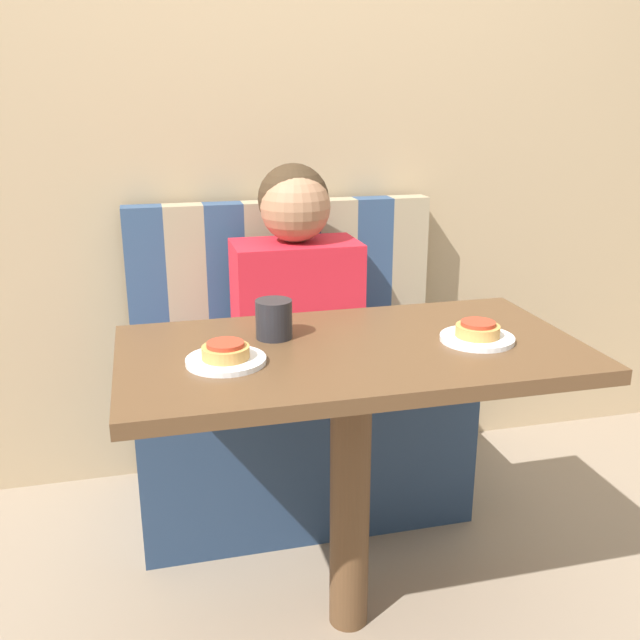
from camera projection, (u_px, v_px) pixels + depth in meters
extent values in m
plane|color=gray|center=(348.00, 619.00, 1.88)|extent=(12.00, 12.00, 0.00)
cube|color=tan|center=(273.00, 100.00, 2.35)|extent=(7.00, 0.05, 2.60)
cube|color=navy|center=(298.00, 442.00, 2.38)|extent=(1.03, 0.55, 0.42)
cube|color=navy|center=(147.00, 291.00, 2.34)|extent=(0.13, 0.08, 0.56)
cube|color=tan|center=(187.00, 289.00, 2.37)|extent=(0.13, 0.08, 0.56)
cube|color=navy|center=(226.00, 286.00, 2.40)|extent=(0.13, 0.08, 0.56)
cube|color=tan|center=(263.00, 284.00, 2.43)|extent=(0.13, 0.08, 0.56)
cube|color=navy|center=(300.00, 282.00, 2.46)|extent=(0.13, 0.08, 0.56)
cube|color=tan|center=(336.00, 279.00, 2.49)|extent=(0.13, 0.08, 0.56)
cube|color=navy|center=(371.00, 277.00, 2.52)|extent=(0.13, 0.08, 0.56)
cube|color=tan|center=(405.00, 275.00, 2.55)|extent=(0.13, 0.08, 0.56)
cube|color=brown|center=(352.00, 353.00, 1.65)|extent=(1.07, 0.57, 0.03)
cylinder|color=brown|center=(350.00, 498.00, 1.77)|extent=(0.10, 0.10, 0.73)
cube|color=red|center=(296.00, 315.00, 2.24)|extent=(0.39, 0.22, 0.47)
sphere|color=#9E7051|center=(295.00, 207.00, 2.14)|extent=(0.21, 0.21, 0.21)
sphere|color=#382819|center=(293.00, 199.00, 2.15)|extent=(0.22, 0.22, 0.22)
cylinder|color=white|center=(226.00, 360.00, 1.54)|extent=(0.17, 0.17, 0.01)
cylinder|color=white|center=(477.00, 338.00, 1.68)|extent=(0.17, 0.17, 0.01)
cylinder|color=#C68E47|center=(226.00, 352.00, 1.53)|extent=(0.10, 0.10, 0.03)
cylinder|color=#B73823|center=(225.00, 344.00, 1.53)|extent=(0.08, 0.08, 0.01)
cylinder|color=#C68E47|center=(478.00, 331.00, 1.67)|extent=(0.10, 0.10, 0.03)
cylinder|color=#B73823|center=(478.00, 323.00, 1.67)|extent=(0.08, 0.08, 0.01)
cylinder|color=#232328|center=(274.00, 319.00, 1.69)|extent=(0.09, 0.09, 0.09)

